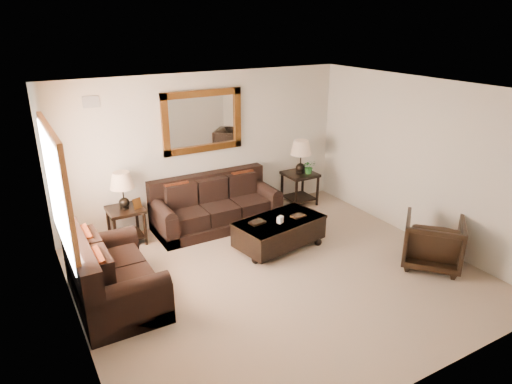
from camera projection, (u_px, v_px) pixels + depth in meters
room at (280, 190)px, 6.25m from camera, size 5.51×5.01×2.71m
window at (58, 191)px, 5.66m from camera, size 0.07×1.96×1.66m
mirror at (203, 121)px, 8.05m from camera, size 1.50×0.06×1.10m
air_vent at (91, 102)px, 7.02m from camera, size 0.25×0.02×0.18m
sofa at (215, 208)px, 8.26m from camera, size 2.24×0.97×0.92m
loveseat at (110, 278)px, 6.00m from camera, size 1.02×1.72×0.97m
end_table_left at (124, 197)px, 7.45m from camera, size 0.57×0.57×1.25m
end_table_right at (301, 163)px, 9.04m from camera, size 0.60×0.60×1.33m
coffee_table at (279, 230)px, 7.48m from camera, size 1.56×1.02×0.62m
armchair at (433, 240)px, 6.89m from camera, size 1.13×1.13×0.85m
potted_plant at (309, 168)px, 9.05m from camera, size 0.33×0.34×0.22m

